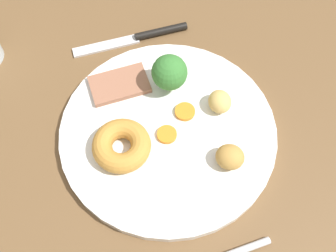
{
  "coord_description": "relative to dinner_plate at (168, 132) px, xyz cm",
  "views": [
    {
      "loc": [
        -26.15,
        11.04,
        54.22
      ],
      "look_at": [
        -2.1,
        0.89,
        6.0
      ],
      "focal_mm": 43.66,
      "sensor_mm": 36.0,
      "label": 1
    }
  ],
  "objects": [
    {
      "name": "dining_table",
      "position": [
        2.1,
        -0.89,
        -2.5
      ],
      "size": [
        120.0,
        84.0,
        3.6
      ],
      "primitive_type": "cube",
      "color": "brown",
      "rests_on": "ground"
    },
    {
      "name": "dinner_plate",
      "position": [
        0.0,
        0.0,
        0.0
      ],
      "size": [
        29.75,
        29.75,
        1.4
      ],
      "primitive_type": "cylinder",
      "color": "white",
      "rests_on": "dining_table"
    },
    {
      "name": "meat_slice_main",
      "position": [
        9.31,
        3.68,
        1.1
      ],
      "size": [
        5.72,
        8.65,
        0.8
      ],
      "primitive_type": "cube",
      "rotation": [
        0.0,
        0.0,
        1.49
      ],
      "color": "#9E664C",
      "rests_on": "dinner_plate"
    },
    {
      "name": "yorkshire_pudding",
      "position": [
        -0.48,
        6.77,
        2.04
      ],
      "size": [
        7.76,
        7.76,
        2.67
      ],
      "primitive_type": "torus",
      "color": "#C68938",
      "rests_on": "dinner_plate"
    },
    {
      "name": "roast_potato_left",
      "position": [
        -7.45,
        -5.47,
        2.12
      ],
      "size": [
        5.0,
        5.06,
        2.85
      ],
      "primitive_type": "ellipsoid",
      "rotation": [
        0.0,
        0.0,
        0.94
      ],
      "color": "#BC8C42",
      "rests_on": "dinner_plate"
    },
    {
      "name": "roast_potato_right",
      "position": [
        0.57,
        -7.99,
        2.08
      ],
      "size": [
        3.99,
        3.72,
        2.76
      ],
      "primitive_type": "ellipsoid",
      "rotation": [
        0.0,
        0.0,
        2.97
      ],
      "color": "#D8B260",
      "rests_on": "dinner_plate"
    },
    {
      "name": "carrot_coin_front",
      "position": [
        -0.77,
        0.5,
        0.96
      ],
      "size": [
        2.72,
        2.72,
        0.53
      ],
      "primitive_type": "cylinder",
      "color": "orange",
      "rests_on": "dinner_plate"
    },
    {
      "name": "carrot_coin_back",
      "position": [
        1.54,
        -3.2,
        0.97
      ],
      "size": [
        2.84,
        2.84,
        0.53
      ],
      "primitive_type": "cylinder",
      "color": "orange",
      "rests_on": "dinner_plate"
    },
    {
      "name": "broccoli_floret",
      "position": [
        6.37,
        -2.9,
        4.18
      ],
      "size": [
        5.02,
        5.02,
        6.06
      ],
      "color": "#8CB766",
      "rests_on": "dinner_plate"
    },
    {
      "name": "knife",
      "position": [
        17.5,
        -2.74,
        -0.25
      ],
      "size": [
        3.43,
        18.55,
        1.2
      ],
      "rotation": [
        0.0,
        0.0,
        1.46
      ],
      "color": "black",
      "rests_on": "dining_table"
    }
  ]
}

